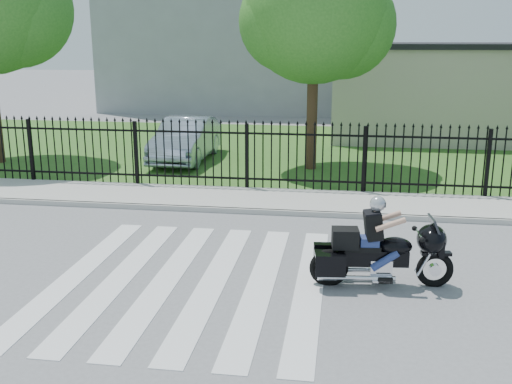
# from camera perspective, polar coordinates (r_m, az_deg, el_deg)

# --- Properties ---
(ground) EXTENTS (120.00, 120.00, 0.00)m
(ground) POSITION_cam_1_polar(r_m,az_deg,el_deg) (10.20, -6.32, -8.39)
(ground) COLOR slate
(ground) RESTS_ON ground
(crosswalk) EXTENTS (5.00, 5.50, 0.01)m
(crosswalk) POSITION_cam_1_polar(r_m,az_deg,el_deg) (10.20, -6.32, -8.36)
(crosswalk) COLOR silver
(crosswalk) RESTS_ON ground
(sidewalk) EXTENTS (40.00, 2.00, 0.12)m
(sidewalk) POSITION_cam_1_polar(r_m,az_deg,el_deg) (14.81, -1.48, -0.69)
(sidewalk) COLOR #ADAAA3
(sidewalk) RESTS_ON ground
(curb) EXTENTS (40.00, 0.12, 0.12)m
(curb) POSITION_cam_1_polar(r_m,az_deg,el_deg) (13.86, -2.18, -1.77)
(curb) COLOR #ADAAA3
(curb) RESTS_ON ground
(grass_strip) EXTENTS (40.00, 12.00, 0.02)m
(grass_strip) POSITION_cam_1_polar(r_m,az_deg,el_deg) (21.58, 1.70, 4.05)
(grass_strip) COLOR #306121
(grass_strip) RESTS_ON ground
(iron_fence) EXTENTS (26.00, 0.04, 1.80)m
(iron_fence) POSITION_cam_1_polar(r_m,az_deg,el_deg) (15.57, -0.87, 3.27)
(iron_fence) COLOR black
(iron_fence) RESTS_ON ground
(tree_mid) EXTENTS (4.20, 4.20, 6.78)m
(tree_mid) POSITION_cam_1_polar(r_m,az_deg,el_deg) (18.10, 5.58, 16.77)
(tree_mid) COLOR #382316
(tree_mid) RESTS_ON ground
(building_low) EXTENTS (10.00, 6.00, 3.50)m
(building_low) POSITION_cam_1_polar(r_m,az_deg,el_deg) (25.57, 18.82, 8.89)
(building_low) COLOR #B6AE97
(building_low) RESTS_ON ground
(building_low_roof) EXTENTS (10.20, 6.20, 0.20)m
(building_low_roof) POSITION_cam_1_polar(r_m,az_deg,el_deg) (25.48, 19.17, 13.03)
(building_low_roof) COLOR black
(building_low_roof) RESTS_ON building_low
(motorcycle_rider) EXTENTS (2.34, 0.87, 1.55)m
(motorcycle_rider) POSITION_cam_1_polar(r_m,az_deg,el_deg) (9.94, 11.57, -5.32)
(motorcycle_rider) COLOR black
(motorcycle_rider) RESTS_ON ground
(parked_car) EXTENTS (1.51, 4.21, 1.38)m
(parked_car) POSITION_cam_1_polar(r_m,az_deg,el_deg) (19.66, -6.68, 4.99)
(parked_car) COLOR #8C9AB0
(parked_car) RESTS_ON grass_strip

